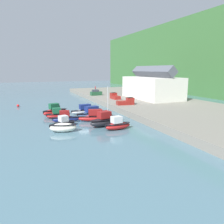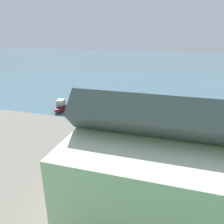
{
  "view_description": "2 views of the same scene",
  "coord_description": "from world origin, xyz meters",
  "views": [
    {
      "loc": [
        45.14,
        -12.13,
        10.99
      ],
      "look_at": [
        2.65,
        5.44,
        1.99
      ],
      "focal_mm": 35.0,
      "sensor_mm": 36.0,
      "label": 1
    },
    {
      "loc": [
        -15.15,
        44.76,
        16.76
      ],
      "look_at": [
        -3.09,
        4.76,
        1.3
      ],
      "focal_mm": 35.0,
      "sensor_mm": 36.0,
      "label": 2
    }
  ],
  "objects": [
    {
      "name": "moored_boat_1",
      "position": [
        -2.92,
        2.91,
        0.93
      ],
      "size": [
        4.08,
        8.94,
        2.56
      ],
      "rotation": [
        0.0,
        0.0,
        0.22
      ],
      "color": "#33568E",
      "rests_on": "ground_plane"
    },
    {
      "name": "moored_boat_5",
      "position": [
        -7.78,
        -5.08,
        1.12
      ],
      "size": [
        3.71,
        6.54,
        3.0
      ],
      "rotation": [
        0.0,
        0.0,
        0.29
      ],
      "color": "red",
      "rests_on": "ground_plane"
    },
    {
      "name": "moored_boat_7",
      "position": [
        0.1,
        -4.04,
        0.93
      ],
      "size": [
        2.25,
        5.97,
        2.55
      ],
      "rotation": [
        0.0,
        0.0,
        -0.13
      ],
      "color": "navy",
      "rests_on": "ground_plane"
    },
    {
      "name": "ground_plane",
      "position": [
        0.0,
        0.0,
        0.0
      ],
      "size": [
        320.0,
        320.0,
        0.0
      ],
      "primitive_type": "plane",
      "color": "slate"
    },
    {
      "name": "moored_boat_4",
      "position": [
        9.2,
        3.85,
        0.91
      ],
      "size": [
        2.58,
        5.5,
        2.5
      ],
      "rotation": [
        0.0,
        0.0,
        0.1
      ],
      "color": "red",
      "rests_on": "ground_plane"
    },
    {
      "name": "moored_boat_0",
      "position": [
        -7.03,
        2.45,
        0.89
      ],
      "size": [
        2.44,
        8.26,
        2.46
      ],
      "rotation": [
        0.0,
        0.0,
        0.09
      ],
      "color": "silver",
      "rests_on": "ground_plane"
    },
    {
      "name": "quay_promenade",
      "position": [
        0.0,
        25.24,
        0.72
      ],
      "size": [
        130.77,
        29.9,
        1.44
      ],
      "color": "gray",
      "rests_on": "ground_plane"
    },
    {
      "name": "pickup_truck_1",
      "position": [
        -20.75,
        16.04,
        2.26
      ],
      "size": [
        4.75,
        2.05,
        1.9
      ],
      "rotation": [
        0.0,
        0.0,
        1.59
      ],
      "color": "maroon",
      "rests_on": "quay_promenade"
    },
    {
      "name": "pickup_truck_0",
      "position": [
        -8.23,
        14.32,
        2.26
      ],
      "size": [
        2.55,
        4.94,
        1.9
      ],
      "rotation": [
        0.0,
        0.0,
        -0.13
      ],
      "color": "maroon",
      "rests_on": "quay_promenade"
    },
    {
      "name": "moored_boat_2",
      "position": [
        1.65,
        2.38,
        0.95
      ],
      "size": [
        4.15,
        8.68,
        2.6
      ],
      "rotation": [
        0.0,
        0.0,
        -0.29
      ],
      "color": "red",
      "rests_on": "ground_plane"
    },
    {
      "name": "harbor_clubhouse",
      "position": [
        -17.4,
        28.14,
        5.38
      ],
      "size": [
        21.72,
        11.65,
        10.74
      ],
      "color": "silver",
      "rests_on": "quay_promenade"
    },
    {
      "name": "moored_boat_8",
      "position": [
        2.99,
        -4.89,
        0.75
      ],
      "size": [
        3.33,
        4.86,
        2.11
      ],
      "rotation": [
        0.0,
        0.0,
        0.29
      ],
      "color": "black",
      "rests_on": "ground_plane"
    },
    {
      "name": "moored_boat_3",
      "position": [
        6.13,
        2.61,
        1.12
      ],
      "size": [
        3.66,
        7.21,
        7.72
      ],
      "rotation": [
        0.0,
        0.0,
        0.2
      ],
      "color": "black",
      "rests_on": "ground_plane"
    },
    {
      "name": "moored_boat_6",
      "position": [
        -4.98,
        -4.93,
        0.84
      ],
      "size": [
        2.38,
        5.38,
        2.34
      ],
      "rotation": [
        0.0,
        0.0,
        -0.03
      ],
      "color": "red",
      "rests_on": "ground_plane"
    },
    {
      "name": "moored_boat_9",
      "position": [
        7.06,
        -5.83,
        0.85
      ],
      "size": [
        3.22,
        5.2,
        1.62
      ],
      "rotation": [
        0.0,
        0.0,
        -0.25
      ],
      "color": "white",
      "rests_on": "ground_plane"
    },
    {
      "name": "mooring_buoy_0",
      "position": [
        -24.85,
        -13.53,
        0.39
      ],
      "size": [
        0.78,
        0.78,
        0.78
      ],
      "color": "red",
      "rests_on": "ground_plane"
    }
  ]
}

